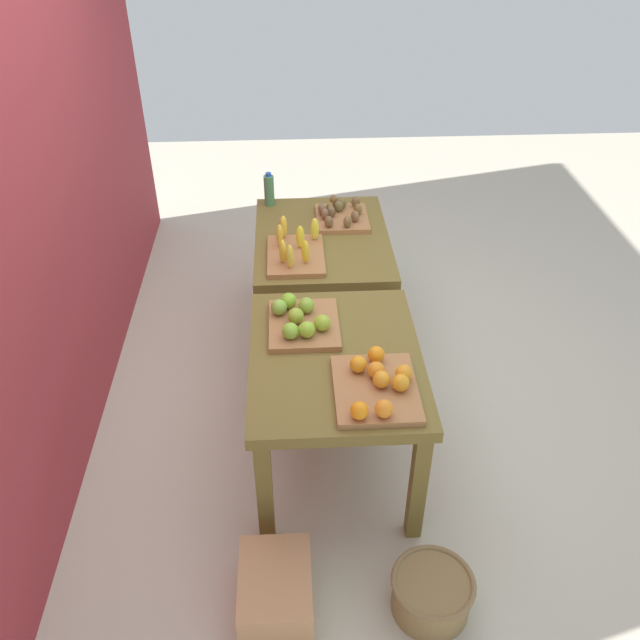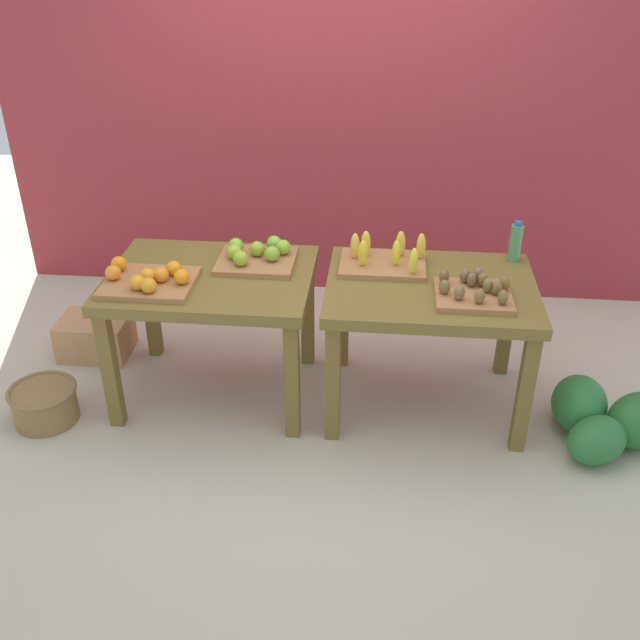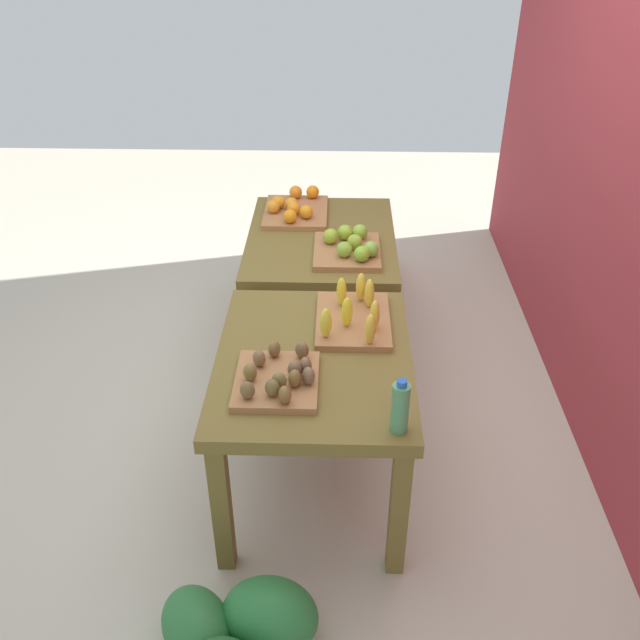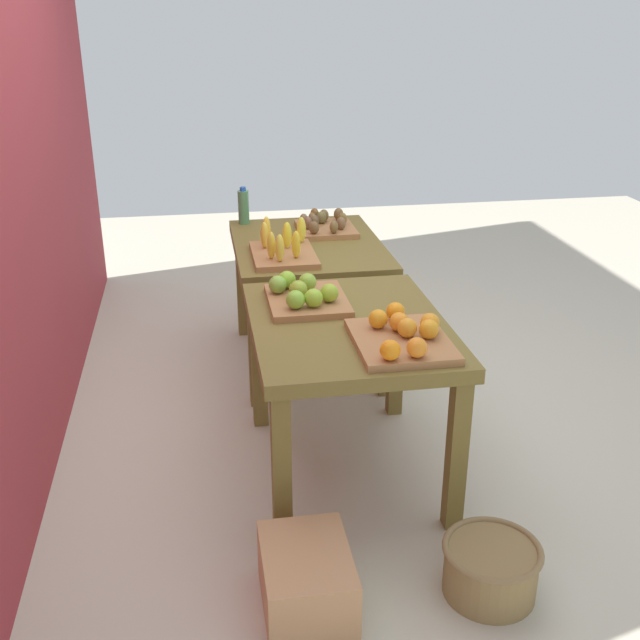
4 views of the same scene
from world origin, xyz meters
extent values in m
plane|color=beige|center=(0.00, 0.00, 0.00)|extent=(8.00, 8.00, 0.00)
cube|color=maroon|center=(0.00, 1.35, 1.50)|extent=(4.40, 0.12, 3.00)
cube|color=brown|center=(-0.56, 0.00, 0.69)|extent=(1.04, 0.80, 0.06)
cube|color=brown|center=(-1.02, -0.34, 0.33)|extent=(0.07, 0.07, 0.66)
cube|color=brown|center=(-0.10, -0.34, 0.33)|extent=(0.07, 0.07, 0.66)
cube|color=brown|center=(-1.02, 0.34, 0.33)|extent=(0.07, 0.07, 0.66)
cube|color=brown|center=(-0.10, 0.34, 0.33)|extent=(0.07, 0.07, 0.66)
cube|color=brown|center=(0.56, 0.00, 0.69)|extent=(1.04, 0.80, 0.06)
cube|color=brown|center=(0.10, -0.34, 0.33)|extent=(0.07, 0.07, 0.66)
cube|color=brown|center=(1.02, -0.34, 0.33)|extent=(0.07, 0.07, 0.66)
cube|color=brown|center=(0.10, 0.34, 0.33)|extent=(0.07, 0.07, 0.66)
cube|color=brown|center=(1.02, 0.34, 0.33)|extent=(0.07, 0.07, 0.66)
cube|color=#A56E41|center=(-0.82, -0.15, 0.74)|extent=(0.44, 0.36, 0.03)
sphere|color=orange|center=(-0.79, -0.28, 0.79)|extent=(0.09, 0.09, 0.08)
sphere|color=orange|center=(-0.65, -0.17, 0.79)|extent=(0.08, 0.08, 0.08)
sphere|color=orange|center=(-0.85, -0.26, 0.79)|extent=(0.10, 0.10, 0.08)
sphere|color=orange|center=(-1.00, -0.16, 0.79)|extent=(0.11, 0.11, 0.08)
sphere|color=orange|center=(-0.76, -0.16, 0.79)|extent=(0.10, 0.10, 0.08)
sphere|color=orange|center=(-0.72, -0.09, 0.79)|extent=(0.10, 0.10, 0.08)
sphere|color=orange|center=(-1.00, -0.06, 0.79)|extent=(0.11, 0.11, 0.08)
sphere|color=orange|center=(-0.82, -0.18, 0.79)|extent=(0.09, 0.09, 0.08)
cube|color=#A56E41|center=(-0.34, 0.14, 0.74)|extent=(0.40, 0.34, 0.03)
sphere|color=#8AC030|center=(-0.21, 0.21, 0.79)|extent=(0.11, 0.11, 0.08)
sphere|color=#96B82F|center=(-0.41, 0.05, 0.79)|extent=(0.09, 0.09, 0.08)
sphere|color=#86C137|center=(-0.46, 0.21, 0.79)|extent=(0.11, 0.11, 0.08)
sphere|color=#86BB41|center=(-0.27, 0.26, 0.79)|extent=(0.09, 0.09, 0.08)
sphere|color=#93B031|center=(-0.34, 0.18, 0.79)|extent=(0.11, 0.11, 0.08)
sphere|color=#89B436|center=(-0.26, 0.12, 0.79)|extent=(0.09, 0.09, 0.08)
sphere|color=#93C130|center=(-0.45, 0.13, 0.79)|extent=(0.11, 0.11, 0.08)
cube|color=#A56E41|center=(0.31, 0.16, 0.74)|extent=(0.44, 0.32, 0.03)
ellipsoid|color=yellow|center=(0.17, 0.20, 0.82)|extent=(0.07, 0.06, 0.14)
ellipsoid|color=yellow|center=(0.38, 0.13, 0.82)|extent=(0.06, 0.06, 0.14)
ellipsoid|color=yellow|center=(0.40, 0.25, 0.82)|extent=(0.05, 0.04, 0.14)
ellipsoid|color=yellow|center=(0.47, 0.05, 0.82)|extent=(0.05, 0.06, 0.14)
ellipsoid|color=yellow|center=(0.51, 0.23, 0.82)|extent=(0.07, 0.06, 0.14)
ellipsoid|color=yellow|center=(0.21, 0.11, 0.82)|extent=(0.06, 0.06, 0.14)
ellipsoid|color=yellow|center=(0.22, 0.23, 0.82)|extent=(0.06, 0.05, 0.14)
cube|color=#A56E41|center=(0.75, -0.14, 0.74)|extent=(0.36, 0.32, 0.03)
ellipsoid|color=brown|center=(0.90, -0.09, 0.79)|extent=(0.07, 0.07, 0.07)
ellipsoid|color=brown|center=(0.61, -0.04, 0.79)|extent=(0.07, 0.07, 0.07)
ellipsoid|color=brown|center=(0.75, -0.07, 0.79)|extent=(0.06, 0.07, 0.07)
ellipsoid|color=brown|center=(0.81, -0.12, 0.79)|extent=(0.05, 0.06, 0.07)
ellipsoid|color=brown|center=(0.80, -0.06, 0.79)|extent=(0.07, 0.06, 0.07)
ellipsoid|color=brown|center=(0.86, -0.14, 0.79)|extent=(0.06, 0.07, 0.07)
ellipsoid|color=brown|center=(0.78, -0.01, 0.79)|extent=(0.07, 0.07, 0.07)
ellipsoid|color=brown|center=(0.61, -0.15, 0.79)|extent=(0.07, 0.06, 0.07)
ellipsoid|color=brown|center=(0.72, -0.03, 0.79)|extent=(0.06, 0.06, 0.07)
ellipsoid|color=brown|center=(0.68, -0.21, 0.79)|extent=(0.07, 0.07, 0.07)
ellipsoid|color=brown|center=(0.87, -0.23, 0.79)|extent=(0.05, 0.06, 0.07)
ellipsoid|color=brown|center=(0.77, -0.23, 0.79)|extent=(0.07, 0.07, 0.07)
cylinder|color=#4C8C59|center=(1.00, 0.32, 0.82)|extent=(0.06, 0.06, 0.20)
cylinder|color=blue|center=(1.00, 0.32, 0.93)|extent=(0.04, 0.04, 0.02)
ellipsoid|color=#24662C|center=(1.62, -0.24, 0.14)|extent=(0.45, 0.44, 0.28)
ellipsoid|color=#277335|center=(1.35, -0.13, 0.14)|extent=(0.33, 0.39, 0.28)
ellipsoid|color=#2A6E34|center=(1.38, -0.39, 0.12)|extent=(0.39, 0.37, 0.24)
cylinder|color=olive|center=(-1.40, -0.35, 0.09)|extent=(0.33, 0.33, 0.19)
torus|color=olive|center=(-1.40, -0.35, 0.19)|extent=(0.35, 0.35, 0.02)
cube|color=tan|center=(-1.37, 0.30, 0.12)|extent=(0.40, 0.30, 0.23)
camera|label=1|loc=(-2.93, 0.20, 2.66)|focal=37.20mm
camera|label=2|loc=(0.32, -3.23, 2.37)|focal=40.69mm
camera|label=3|loc=(2.85, 0.09, 2.37)|focal=38.85mm
camera|label=4|loc=(-3.39, 0.59, 1.95)|focal=42.55mm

